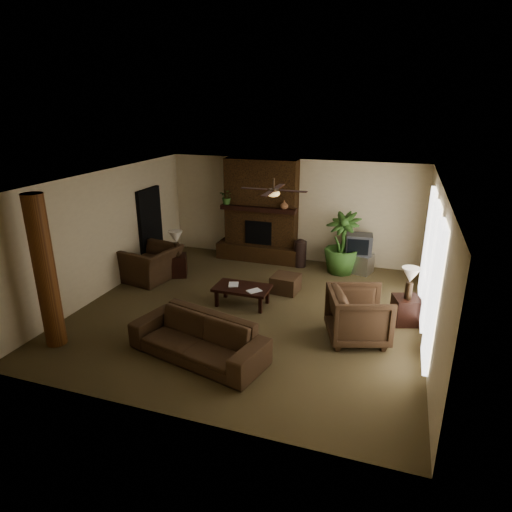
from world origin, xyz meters
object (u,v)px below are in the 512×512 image
(sofa, at_px, (198,332))
(side_table_left, at_px, (177,265))
(coffee_table, at_px, (242,289))
(lamp_right, at_px, (410,277))
(tv_stand, at_px, (355,262))
(lamp_left, at_px, (176,239))
(floor_plant, at_px, (341,256))
(armchair_left, at_px, (151,258))
(side_table_right, at_px, (406,310))
(armchair_right, at_px, (359,313))
(ottoman, at_px, (286,283))
(log_column, at_px, (45,273))
(floor_vase, at_px, (300,251))

(sofa, bearing_deg, side_table_left, 137.66)
(sofa, distance_m, coffee_table, 2.17)
(lamp_right, bearing_deg, coffee_table, -176.15)
(tv_stand, relative_size, lamp_left, 1.31)
(floor_plant, relative_size, lamp_left, 2.46)
(armchair_left, height_order, side_table_right, armchair_left)
(sofa, xyz_separation_m, armchair_right, (2.57, 1.46, 0.06))
(sofa, bearing_deg, coffee_table, 103.57)
(coffee_table, bearing_deg, lamp_left, 153.91)
(armchair_right, bearing_deg, ottoman, 28.79)
(sofa, distance_m, armchair_left, 3.87)
(coffee_table, distance_m, tv_stand, 3.56)
(armchair_left, height_order, armchair_right, armchair_left)
(armchair_right, relative_size, side_table_left, 1.98)
(log_column, xyz_separation_m, armchair_left, (0.05, 3.27, -0.84))
(tv_stand, height_order, floor_plant, floor_plant)
(log_column, xyz_separation_m, lamp_right, (6.10, 2.83, -0.40))
(log_column, height_order, side_table_right, log_column)
(log_column, xyz_separation_m, floor_vase, (3.35, 5.35, -0.97))
(lamp_right, bearing_deg, tv_stand, 116.01)
(armchair_left, distance_m, tv_stand, 5.25)
(log_column, bearing_deg, sofa, 9.21)
(floor_vase, bearing_deg, armchair_left, -147.83)
(log_column, bearing_deg, lamp_left, 81.22)
(lamp_right, bearing_deg, log_column, -155.10)
(tv_stand, xyz_separation_m, lamp_right, (1.28, -2.62, 0.75))
(armchair_left, bearing_deg, side_table_left, 142.12)
(armchair_right, bearing_deg, sofa, 101.39)
(armchair_right, relative_size, floor_plant, 0.68)
(ottoman, bearing_deg, sofa, -103.05)
(sofa, bearing_deg, lamp_left, 137.38)
(side_table_right, bearing_deg, log_column, -154.76)
(coffee_table, bearing_deg, side_table_left, 153.52)
(coffee_table, relative_size, side_table_right, 2.18)
(lamp_left, bearing_deg, log_column, -98.78)
(floor_vase, xyz_separation_m, side_table_left, (-2.84, -1.66, -0.16))
(tv_stand, bearing_deg, sofa, -95.99)
(tv_stand, bearing_deg, coffee_table, -109.60)
(floor_plant, bearing_deg, side_table_right, -55.27)
(log_column, bearing_deg, lamp_right, 24.90)
(armchair_left, distance_m, coffee_table, 2.73)
(sofa, xyz_separation_m, coffee_table, (0.02, 2.17, -0.11))
(armchair_right, height_order, floor_plant, armchair_right)
(armchair_right, bearing_deg, lamp_left, 51.23)
(side_table_left, relative_size, lamp_right, 0.85)
(side_table_right, relative_size, lamp_right, 0.85)
(log_column, distance_m, sofa, 2.87)
(armchair_left, bearing_deg, log_column, 8.65)
(armchair_right, xyz_separation_m, ottoman, (-1.83, 1.70, -0.34))
(ottoman, distance_m, side_table_left, 2.91)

